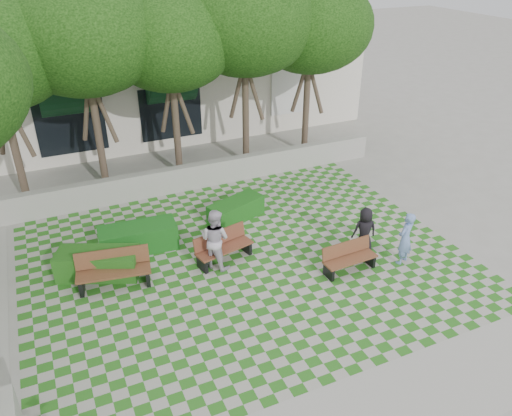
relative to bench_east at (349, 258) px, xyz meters
name	(u,v)px	position (x,y,z in m)	size (l,w,h in m)	color
ground	(262,282)	(-2.41, 0.45, -0.39)	(90.00, 90.00, 0.00)	gray
lawn	(247,262)	(-2.41, 1.45, -0.38)	(12.00, 12.00, 0.00)	#2B721E
retaining_wall	(190,177)	(-2.41, 6.65, 0.06)	(15.00, 0.36, 0.90)	#9E9B93
bench_east	(349,258)	(0.00, 0.00, 0.00)	(1.57, 0.59, 0.81)	brown
bench_mid	(223,247)	(-2.96, 1.87, 0.03)	(1.76, 0.92, 0.88)	brown
bench_west	(114,270)	(-5.99, 1.93, 0.09)	(1.97, 0.93, 0.99)	brown
hedge_midright	(236,210)	(-1.75, 3.89, -0.06)	(1.87, 0.75, 0.66)	#165216
hedge_midleft	(138,238)	(-5.02, 3.39, 0.00)	(2.21, 0.88, 0.77)	#165319
hedge_west	(98,264)	(-6.30, 2.56, -0.02)	(2.15, 0.86, 0.75)	#1B5015
person_blue	(405,238)	(1.60, -0.31, 0.39)	(0.57, 0.38, 1.57)	#7593D6
person_dark	(364,231)	(0.88, 0.59, 0.32)	(0.70, 0.45, 1.42)	black
person_white	(215,239)	(-3.26, 1.67, 0.49)	(0.86, 0.67, 1.76)	silver
tree_row	(123,48)	(-4.27, 6.41, 4.79)	(17.70, 13.40, 7.41)	#47382B
building	(156,70)	(-1.47, 14.53, 2.13)	(18.00, 8.92, 5.15)	silver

